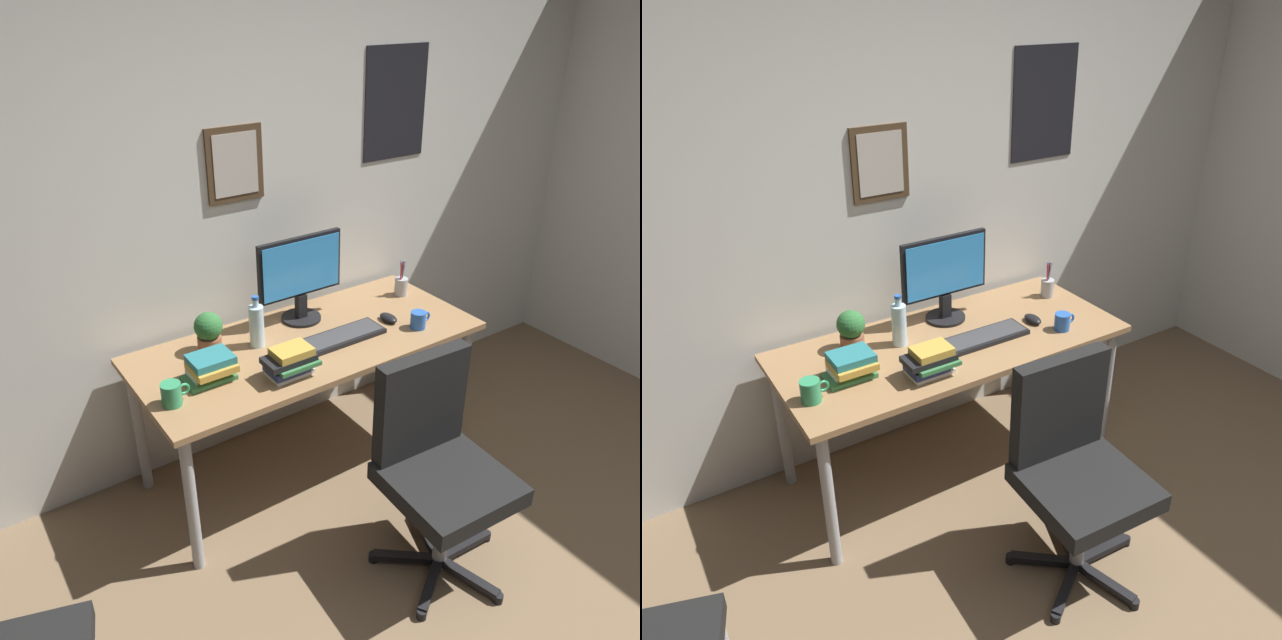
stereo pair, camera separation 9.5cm
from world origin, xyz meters
The scene contains 13 objects.
wall_back centered at (0.00, 2.15, 1.30)m, with size 4.40×0.10×2.60m.
desk centered at (-0.07, 1.71, 0.66)m, with size 1.66×0.72×0.73m.
office_chair centered at (0.02, 0.91, 0.53)m, with size 0.56×0.57×0.95m.
monitor centered at (0.02, 1.91, 0.97)m, with size 0.46×0.20×0.43m.
keyboard centered at (0.07, 1.63, 0.74)m, with size 0.43×0.15×0.03m.
computer_mouse centered at (0.37, 1.65, 0.75)m, with size 0.06×0.11×0.04m.
water_bottle centered at (-0.29, 1.80, 0.84)m, with size 0.07×0.07×0.25m.
coffee_mug_near centered at (0.45, 1.51, 0.77)m, with size 0.11×0.08×0.09m.
coffee_mug_far centered at (-0.80, 1.58, 0.78)m, with size 0.12×0.08×0.10m.
potted_plant centered at (-0.49, 1.88, 0.84)m, with size 0.13×0.13×0.19m.
pen_cup centered at (0.62, 1.85, 0.79)m, with size 0.07×0.07×0.20m.
book_stack_left centered at (-0.59, 1.66, 0.79)m, with size 0.21×0.16×0.11m.
book_stack_right centered at (-0.30, 1.50, 0.80)m, with size 0.23×0.16×0.13m.
Camera 1 is at (-1.49, -0.47, 2.21)m, focal length 35.51 mm.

